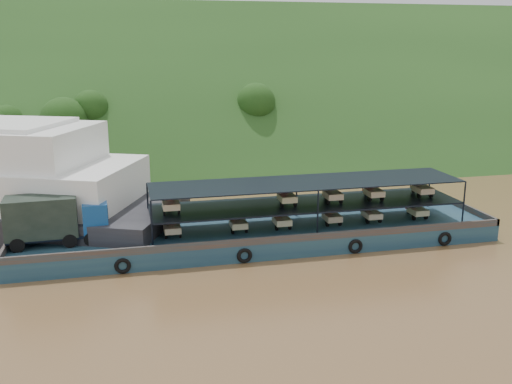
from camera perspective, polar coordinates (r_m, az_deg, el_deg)
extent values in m
plane|color=brown|center=(43.00, 3.53, -4.95)|extent=(160.00, 160.00, 0.00)
cube|color=#1C3A15|center=(77.06, -4.22, 3.74)|extent=(140.00, 39.60, 39.60)
cube|color=#142E47|center=(42.21, 0.48, -4.44)|extent=(35.00, 7.00, 1.20)
cube|color=#592D19|center=(45.11, -0.54, -2.06)|extent=(35.00, 0.20, 0.50)
cube|color=#592D19|center=(38.82, 1.69, -4.83)|extent=(35.00, 0.20, 0.50)
cube|color=#592D19|center=(48.93, 20.70, -1.69)|extent=(0.20, 7.00, 0.50)
cube|color=#592D19|center=(41.60, -23.57, -4.75)|extent=(0.20, 7.00, 0.50)
torus|color=black|center=(37.81, -13.19, -7.22)|extent=(1.06, 0.26, 1.06)
torus|color=black|center=(38.55, -1.16, -6.39)|extent=(1.06, 0.26, 1.06)
torus|color=black|center=(40.88, 9.92, -5.38)|extent=(1.06, 0.26, 1.06)
torus|color=black|center=(44.02, 18.36, -4.47)|extent=(1.06, 0.26, 1.06)
cylinder|color=black|center=(40.29, -22.75, -4.92)|extent=(0.97, 0.38, 0.96)
cylinder|color=black|center=(42.19, -22.45, -4.04)|extent=(0.97, 0.38, 0.96)
cylinder|color=black|center=(39.98, -18.11, -4.64)|extent=(0.97, 0.38, 0.96)
cylinder|color=black|center=(41.89, -18.02, -3.77)|extent=(0.97, 0.38, 0.96)
cylinder|color=black|center=(39.93, -16.18, -4.52)|extent=(0.97, 0.38, 0.96)
cylinder|color=black|center=(41.84, -16.18, -3.65)|extent=(0.97, 0.38, 0.96)
cube|color=black|center=(40.94, -19.15, -4.07)|extent=(6.60, 2.38, 0.19)
cube|color=navy|center=(40.51, -15.76, -2.36)|extent=(1.73, 2.37, 2.11)
cube|color=black|center=(40.40, -14.64, -1.76)|extent=(0.14, 1.92, 0.86)
cube|color=black|center=(40.62, -20.66, -2.29)|extent=(4.70, 2.49, 2.69)
cube|color=black|center=(42.48, 5.08, -1.18)|extent=(23.00, 5.00, 0.12)
cube|color=black|center=(42.07, 5.13, 0.97)|extent=(23.00, 5.00, 0.08)
cylinder|color=black|center=(38.07, -10.39, -3.24)|extent=(0.12, 0.12, 3.30)
cylinder|color=black|center=(42.86, -10.77, -1.26)|extent=(0.12, 0.12, 3.30)
cylinder|color=black|center=(40.21, 6.20, -2.13)|extent=(0.12, 0.12, 3.30)
cylinder|color=black|center=(44.78, 4.08, -0.36)|extent=(0.12, 0.12, 3.30)
cylinder|color=black|center=(45.27, 20.06, -1.05)|extent=(0.12, 0.12, 3.30)
cylinder|color=black|center=(49.37, 16.93, 0.44)|extent=(0.12, 0.12, 3.30)
cylinder|color=black|center=(41.95, -8.54, -3.49)|extent=(0.12, 0.52, 0.52)
cylinder|color=black|center=(40.21, -9.02, -4.30)|extent=(0.14, 0.52, 0.52)
cylinder|color=black|center=(40.29, -7.60, -4.21)|extent=(0.14, 0.52, 0.52)
cube|color=beige|center=(40.47, -8.38, -3.65)|extent=(1.15, 1.50, 0.44)
cube|color=#AB0B0F|center=(41.51, -8.53, -2.93)|extent=(0.55, 0.80, 0.80)
cube|color=#AB0B0F|center=(41.18, -8.53, -2.35)|extent=(0.50, 0.10, 0.10)
cylinder|color=black|center=(42.56, -2.16, -3.07)|extent=(0.12, 0.52, 0.52)
cylinder|color=black|center=(40.79, -2.36, -3.86)|extent=(0.14, 0.52, 0.52)
cylinder|color=black|center=(40.98, -0.99, -3.76)|extent=(0.14, 0.52, 0.52)
cube|color=beige|center=(41.10, -1.77, -3.21)|extent=(1.15, 1.50, 0.44)
cube|color=red|center=(42.12, -2.09, -2.52)|extent=(0.55, 0.80, 0.80)
cube|color=red|center=(41.79, -2.04, -1.94)|extent=(0.50, 0.10, 0.10)
cylinder|color=black|center=(43.28, 2.09, -2.77)|extent=(0.12, 0.52, 0.52)
cylinder|color=black|center=(41.49, 2.08, -3.53)|extent=(0.14, 0.52, 0.52)
cylinder|color=black|center=(41.76, 3.40, -3.43)|extent=(0.14, 0.52, 0.52)
cube|color=beige|center=(41.84, 2.62, -2.90)|extent=(1.15, 1.50, 0.44)
cube|color=red|center=(42.85, 2.20, -2.22)|extent=(0.55, 0.80, 0.80)
cube|color=red|center=(42.52, 2.28, -1.65)|extent=(0.50, 0.10, 0.10)
cylinder|color=black|center=(44.43, 6.94, -2.41)|extent=(0.12, 0.52, 0.52)
cylinder|color=black|center=(42.65, 7.14, -3.14)|extent=(0.14, 0.52, 0.52)
cylinder|color=black|center=(43.00, 8.39, -3.03)|extent=(0.14, 0.52, 0.52)
cube|color=#C5B38B|center=(43.04, 7.62, -2.52)|extent=(1.15, 1.50, 0.44)
cube|color=#AE1A0B|center=(44.01, 7.10, -1.87)|extent=(0.55, 0.80, 0.80)
cube|color=#AE1A0B|center=(43.70, 7.21, -1.31)|extent=(0.50, 0.10, 0.10)
cylinder|color=black|center=(45.61, 10.74, -2.12)|extent=(0.12, 0.52, 0.52)
cylinder|color=black|center=(43.85, 11.09, -2.81)|extent=(0.14, 0.52, 0.52)
cylinder|color=black|center=(44.26, 12.27, -2.71)|extent=(0.14, 0.52, 0.52)
cube|color=beige|center=(44.26, 11.52, -2.21)|extent=(1.15, 1.50, 0.44)
cube|color=#B30B0E|center=(45.21, 10.93, -1.59)|extent=(0.55, 0.80, 0.80)
cube|color=#B30B0E|center=(44.90, 11.06, -1.04)|extent=(0.50, 0.10, 0.10)
cylinder|color=black|center=(47.28, 15.02, -1.77)|extent=(0.12, 0.52, 0.52)
cylinder|color=black|center=(45.53, 15.52, -2.43)|extent=(0.14, 0.52, 0.52)
cylinder|color=black|center=(46.01, 16.61, -2.33)|extent=(0.14, 0.52, 0.52)
cube|color=beige|center=(45.97, 15.89, -1.85)|extent=(1.15, 1.50, 0.44)
cube|color=red|center=(46.89, 15.23, -1.26)|extent=(0.55, 0.80, 0.80)
cube|color=red|center=(46.59, 15.39, -0.73)|extent=(0.50, 0.10, 0.10)
cylinder|color=black|center=(41.46, -8.67, -1.23)|extent=(0.12, 0.52, 0.52)
cylinder|color=black|center=(39.70, -9.16, -1.95)|extent=(0.14, 0.52, 0.52)
cylinder|color=black|center=(39.77, -7.73, -1.87)|extent=(0.14, 0.52, 0.52)
cube|color=beige|center=(39.97, -8.51, -1.30)|extent=(1.15, 1.50, 0.44)
cube|color=red|center=(41.03, -8.66, -0.64)|extent=(0.55, 0.80, 0.80)
cube|color=red|center=(40.71, -8.66, -0.03)|extent=(0.50, 0.10, 0.10)
cylinder|color=black|center=(42.90, 2.58, -0.54)|extent=(0.12, 0.52, 0.52)
cylinder|color=black|center=(41.09, 2.60, -1.21)|extent=(0.14, 0.52, 0.52)
cylinder|color=black|center=(41.37, 3.93, -1.13)|extent=(0.14, 0.52, 0.52)
cube|color=#C8C38D|center=(41.46, 3.13, -0.59)|extent=(1.15, 1.50, 0.44)
cube|color=red|center=(42.48, 2.70, 0.03)|extent=(0.55, 0.80, 0.80)
cube|color=red|center=(42.18, 2.78, 0.63)|extent=(0.50, 0.10, 0.10)
cylinder|color=black|center=(43.96, 7.01, -0.26)|extent=(0.12, 0.52, 0.52)
cylinder|color=black|center=(42.17, 7.21, -0.91)|extent=(0.14, 0.52, 0.52)
cylinder|color=black|center=(42.52, 8.47, -0.82)|extent=(0.14, 0.52, 0.52)
cube|color=#CBB790|center=(42.57, 7.69, -0.30)|extent=(1.15, 1.50, 0.44)
cube|color=beige|center=(43.56, 7.16, 0.30)|extent=(0.55, 0.80, 0.80)
cube|color=beige|center=(43.26, 7.28, 0.88)|extent=(0.50, 0.10, 0.10)
cylinder|color=black|center=(45.19, 10.93, -0.02)|extent=(0.12, 0.52, 0.52)
cylinder|color=black|center=(43.41, 11.29, -0.63)|extent=(0.14, 0.52, 0.52)
cylinder|color=black|center=(43.82, 12.48, -0.55)|extent=(0.14, 0.52, 0.52)
cube|color=beige|center=(43.83, 11.72, -0.05)|extent=(1.15, 1.50, 0.44)
cube|color=red|center=(44.80, 11.12, 0.53)|extent=(0.55, 0.80, 0.80)
cube|color=red|center=(44.51, 11.26, 1.10)|extent=(0.50, 0.10, 0.10)
cylinder|color=black|center=(46.98, 15.47, 0.27)|extent=(0.12, 0.52, 0.52)
cylinder|color=black|center=(45.22, 15.99, -0.31)|extent=(0.14, 0.52, 0.52)
cylinder|color=black|center=(45.71, 17.09, -0.24)|extent=(0.14, 0.52, 0.52)
cube|color=#CCB590|center=(45.68, 16.36, 0.25)|extent=(1.15, 1.50, 0.44)
cube|color=beige|center=(46.61, 15.69, 0.80)|extent=(0.55, 0.80, 0.80)
cube|color=beige|center=(46.33, 15.85, 1.34)|extent=(0.50, 0.10, 0.10)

